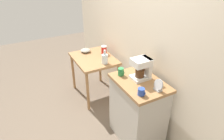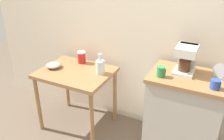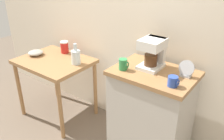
% 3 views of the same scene
% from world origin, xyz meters
% --- Properties ---
extents(ground_plane, '(8.00, 8.00, 0.00)m').
position_xyz_m(ground_plane, '(0.00, 0.00, 0.00)').
color(ground_plane, '#6B5B4C').
extents(back_wall, '(4.40, 0.10, 2.80)m').
position_xyz_m(back_wall, '(0.10, 0.43, 1.40)').
color(back_wall, beige).
rests_on(back_wall, ground_plane).
extents(wooden_table, '(0.79, 0.63, 0.73)m').
position_xyz_m(wooden_table, '(-0.62, -0.01, 0.63)').
color(wooden_table, '#9E7044').
rests_on(wooden_table, ground_plane).
extents(kitchen_counter, '(0.70, 0.50, 0.90)m').
position_xyz_m(kitchen_counter, '(0.57, 0.07, 0.45)').
color(kitchen_counter, '#BCB7AD').
rests_on(kitchen_counter, ground_plane).
extents(bowl_stoneware, '(0.17, 0.17, 0.06)m').
position_xyz_m(bowl_stoneware, '(-0.89, -0.05, 0.76)').
color(bowl_stoneware, '#9E998C').
rests_on(bowl_stoneware, wooden_table).
extents(glass_carafe_vase, '(0.10, 0.10, 0.23)m').
position_xyz_m(glass_carafe_vase, '(-0.34, 0.06, 0.81)').
color(glass_carafe_vase, silver).
rests_on(glass_carafe_vase, wooden_table).
extents(canister_enamel, '(0.09, 0.09, 0.14)m').
position_xyz_m(canister_enamel, '(-0.68, 0.21, 0.80)').
color(canister_enamel, red).
rests_on(canister_enamel, wooden_table).
extents(coffee_maker, '(0.18, 0.22, 0.26)m').
position_xyz_m(coffee_maker, '(0.51, 0.14, 1.04)').
color(coffee_maker, white).
rests_on(coffee_maker, kitchen_counter).
extents(mug_tall_green, '(0.08, 0.07, 0.10)m').
position_xyz_m(mug_tall_green, '(0.34, -0.05, 0.95)').
color(mug_tall_green, '#338C4C').
rests_on(mug_tall_green, kitchen_counter).
extents(mug_blue, '(0.08, 0.08, 0.08)m').
position_xyz_m(mug_blue, '(0.80, -0.07, 0.94)').
color(mug_blue, '#2D4CAD').
rests_on(mug_blue, kitchen_counter).
extents(table_clock, '(0.13, 0.06, 0.14)m').
position_xyz_m(table_clock, '(0.81, 0.14, 0.96)').
color(table_clock, '#B2B5BA').
rests_on(table_clock, kitchen_counter).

